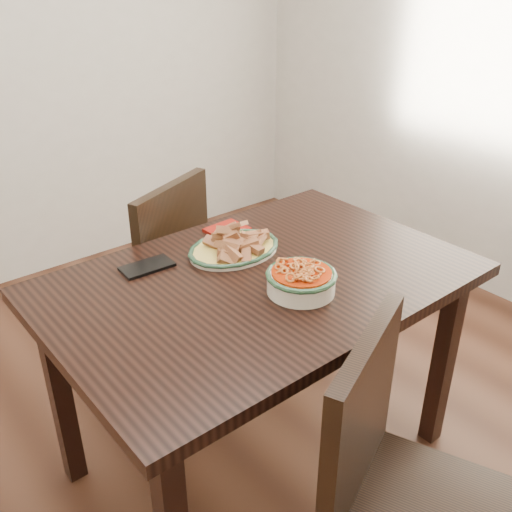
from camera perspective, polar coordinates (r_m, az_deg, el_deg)
floor at (r=2.25m, az=-2.73°, el=-18.17°), size 3.50×3.50×0.00m
wall_back at (r=3.17m, az=-24.00°, el=19.88°), size 3.50×0.10×2.60m
dining_table at (r=1.79m, az=0.41°, el=-4.53°), size 1.28×0.85×0.75m
chair_far at (r=2.30m, az=-10.17°, el=-1.72°), size 0.55×0.55×0.89m
chair_near at (r=1.50m, az=14.00°, el=-21.44°), size 0.55×0.55×0.89m
fish_plate at (r=1.86m, az=-2.24°, el=1.63°), size 0.31×0.25×0.11m
noodle_bowl at (r=1.64m, az=4.54°, el=-2.25°), size 0.21×0.21×0.08m
smartphone at (r=1.81m, az=-10.84°, el=-1.05°), size 0.17×0.09×0.01m
napkin at (r=2.02m, az=-2.91°, el=2.63°), size 0.14×0.12×0.01m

